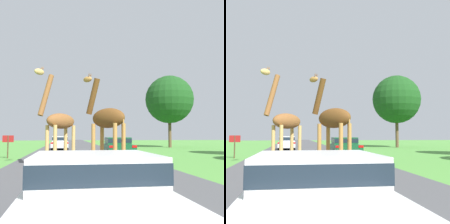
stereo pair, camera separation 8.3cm
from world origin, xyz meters
TOP-DOWN VIEW (x-y plane):
  - road at (0.00, 30.00)m, footprint 7.60×120.00m
  - giraffe_near_road at (0.98, 12.63)m, footprint 2.10×2.30m
  - giraffe_companion at (-1.29, 13.99)m, footprint 2.21×2.23m
  - car_lead_maroon at (-0.49, 3.63)m, footprint 1.95×4.05m
  - car_queue_right at (-1.55, 29.37)m, footprint 1.72×4.09m
  - car_queue_left at (2.69, 19.01)m, footprint 1.81×3.93m
  - tree_centre_back at (11.66, 32.35)m, footprint 5.91×5.91m
  - sign_post at (-4.63, 18.51)m, footprint 0.70×0.08m

SIDE VIEW (x-z plane):
  - road at x=0.00m, z-range 0.00..0.00m
  - car_lead_maroon at x=-0.49m, z-range 0.05..1.27m
  - car_queue_left at x=2.69m, z-range 0.04..1.38m
  - car_queue_right at x=-1.55m, z-range 0.04..1.41m
  - sign_post at x=-4.63m, z-range 0.29..1.78m
  - giraffe_companion at x=-1.29m, z-range -0.28..4.56m
  - giraffe_near_road at x=0.98m, z-range -0.13..4.53m
  - tree_centre_back at x=11.66m, z-range 1.46..10.33m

